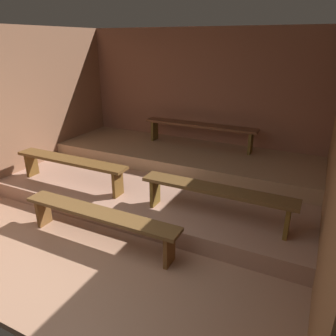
{
  "coord_description": "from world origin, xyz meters",
  "views": [
    {
      "loc": [
        2.28,
        -1.7,
        2.45
      ],
      "look_at": [
        0.08,
        2.77,
        0.45
      ],
      "focal_mm": 34.08,
      "sensor_mm": 36.0,
      "label": 1
    }
  ],
  "objects": [
    {
      "name": "bench_floor_center",
      "position": [
        -0.05,
        1.05,
        0.38
      ],
      "size": [
        2.22,
        0.29,
        0.45
      ],
      "color": "brown",
      "rests_on": "ground"
    },
    {
      "name": "bench_lower_right",
      "position": [
        1.22,
        1.87,
        0.62
      ],
      "size": [
        2.03,
        0.29,
        0.45
      ],
      "color": "brown",
      "rests_on": "platform_lower"
    },
    {
      "name": "platform_middle",
      "position": [
        0.0,
        3.63,
        0.37
      ],
      "size": [
        4.96,
        1.56,
        0.25
      ],
      "primitive_type": "cube",
      "color": "tan",
      "rests_on": "platform_lower"
    },
    {
      "name": "bench_lower_left",
      "position": [
        -1.22,
        1.87,
        0.62
      ],
      "size": [
        2.03,
        0.29,
        0.45
      ],
      "color": "brown",
      "rests_on": "platform_lower"
    },
    {
      "name": "wall_left",
      "position": [
        -2.51,
        2.21,
        1.35
      ],
      "size": [
        0.06,
        5.21,
        2.69
      ],
      "primitive_type": "cube",
      "color": "#8E6044",
      "rests_on": "ground"
    },
    {
      "name": "wall_back",
      "position": [
        0.0,
        4.44,
        1.35
      ],
      "size": [
        5.76,
        0.06,
        2.69
      ],
      "primitive_type": "cube",
      "color": "#905B47",
      "rests_on": "ground"
    },
    {
      "name": "bench_middle_center",
      "position": [
        0.17,
        3.99,
        0.87
      ],
      "size": [
        2.25,
        0.29,
        0.45
      ],
      "color": "brown",
      "rests_on": "platform_middle"
    },
    {
      "name": "platform_lower",
      "position": [
        0.0,
        2.89,
        0.12
      ],
      "size": [
        4.96,
        3.05,
        0.25
      ],
      "primitive_type": "cube",
      "color": "tan",
      "rests_on": "ground"
    },
    {
      "name": "ground",
      "position": [
        0.0,
        2.21,
        -0.04
      ],
      "size": [
        5.76,
        5.21,
        0.08
      ],
      "primitive_type": "cube",
      "color": "#A87C61"
    }
  ]
}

